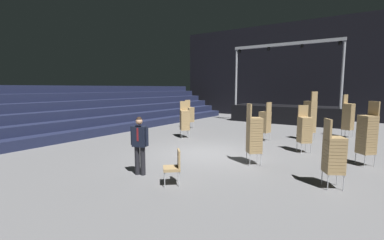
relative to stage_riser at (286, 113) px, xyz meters
name	(u,v)px	position (x,y,z in m)	size (l,w,h in m)	color
ground_plane	(205,155)	(0.00, -11.45, -0.75)	(22.00, 30.00, 0.10)	slate
arena_end_wall	(300,70)	(0.00, 3.55, 3.30)	(22.00, 0.30, 8.00)	black
bleacher_bank_left	(90,108)	(-8.75, -10.45, 0.65)	(4.50, 24.00, 2.70)	#191E38
stage_riser	(286,113)	(0.00, 0.00, 0.00)	(7.70, 2.66, 5.63)	black
man_with_tie	(140,142)	(-0.26, -14.74, 0.28)	(0.57, 0.34, 1.74)	black
chair_stack_front_left	(189,114)	(-4.31, -6.35, 0.20)	(0.54, 0.54, 1.79)	#B2B5BA
chair_stack_front_right	(305,129)	(3.14, -9.06, 0.24)	(0.62, 0.62, 1.88)	#B2B5BA
chair_stack_mid_left	(185,120)	(-2.65, -9.16, 0.24)	(0.62, 0.62, 1.88)	#B2B5BA
chair_stack_mid_right	(265,121)	(1.03, -7.60, 0.24)	(0.52, 0.52, 1.88)	#B2B5BA
chair_stack_mid_centre	(310,116)	(2.82, -6.38, 0.49)	(0.59, 0.59, 2.39)	#B2B5BA
chair_stack_rear_left	(348,116)	(4.28, -4.35, 0.41)	(0.57, 0.57, 2.22)	#B2B5BA
chair_stack_rear_right	(367,134)	(5.23, -9.83, 0.36)	(0.62, 0.62, 2.14)	#B2B5BA
chair_stack_rear_centre	(334,154)	(4.59, -12.70, 0.20)	(0.60, 0.60, 1.79)	#B2B5BA
chair_stack_aisle_left	(254,134)	(2.11, -11.79, 0.32)	(0.62, 0.62, 2.05)	#B2B5BA
loose_chair_near_man	(174,165)	(1.08, -14.80, -0.17)	(0.62, 0.62, 0.95)	#B2B5BA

